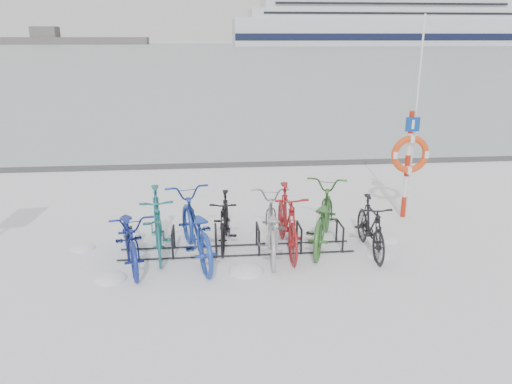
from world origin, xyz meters
The scene contains 15 objects.
ground centered at (0.00, 0.00, 0.00)m, with size 900.00×900.00×0.00m, color white.
ice_sheet centered at (0.00, 155.00, 0.01)m, with size 400.00×298.00×0.02m, color #A6B3BB.
quay_edge centered at (0.00, 5.90, 0.05)m, with size 400.00×0.25×0.10m, color #3F3F42.
bike_rack centered at (0.00, 0.00, 0.18)m, with size 4.00×0.48×0.46m.
lifebuoy_station centered at (3.51, 1.35, 1.33)m, with size 0.76×0.22×3.95m.
cruise_ferry centered at (71.97, 203.96, 11.13)m, with size 124.43×23.50×40.89m.
bike_0 centered at (-1.74, -0.27, 0.50)m, with size 0.66×1.90×1.00m, color navy.
bike_1 centered at (-1.34, 0.14, 0.57)m, with size 0.53×1.88×1.13m, color #1A6164.
bike_2 centered at (-0.70, -0.16, 0.57)m, with size 0.75×2.16×1.13m, color #1C3A9B.
bike_3 centered at (-0.19, 0.35, 0.48)m, with size 0.45×1.59×0.96m, color black.
bike_4 centered at (0.58, -0.07, 0.51)m, with size 0.68×1.96×1.03m, color #989B9F.
bike_5 centered at (0.87, 0.00, 0.58)m, with size 0.54×1.92×1.16m, color maroon.
bike_6 centered at (1.53, 0.22, 0.55)m, with size 0.73×2.10×1.10m, color #32662B.
bike_7 centered at (2.27, -0.20, 0.49)m, with size 0.46×1.63×0.98m, color black.
snow_drifts centered at (0.32, -0.07, 0.00)m, with size 5.89×2.04×0.20m.
Camera 1 is at (-0.42, -7.91, 3.54)m, focal length 35.00 mm.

